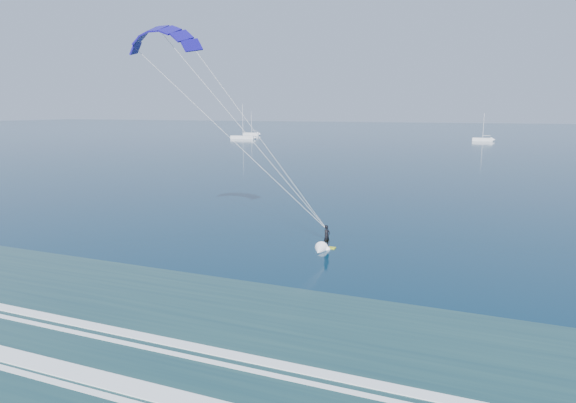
# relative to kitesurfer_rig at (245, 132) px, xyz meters

# --- Properties ---
(kitesurfer_rig) EXTENTS (16.02, 7.94, 18.34)m
(kitesurfer_rig) POSITION_rel_kitesurfer_rig_xyz_m (0.00, 0.00, 0.00)
(kitesurfer_rig) COLOR #B1BE16
(kitesurfer_rig) RESTS_ON ground
(sailboat_0) EXTENTS (9.82, 2.40, 13.20)m
(sailboat_0) POSITION_rel_kitesurfer_rig_xyz_m (-74.65, 141.28, -8.70)
(sailboat_0) COLOR silver
(sailboat_0) RESTS_ON ground
(sailboat_1) EXTENTS (7.36, 2.40, 10.29)m
(sailboat_1) POSITION_rel_kitesurfer_rig_xyz_m (-83.68, 166.47, -8.72)
(sailboat_1) COLOR silver
(sailboat_1) RESTS_ON ground
(sailboat_2) EXTENTS (6.88, 2.40, 9.80)m
(sailboat_2) POSITION_rel_kitesurfer_rig_xyz_m (11.32, 161.34, -8.72)
(sailboat_2) COLOR silver
(sailboat_2) RESTS_ON ground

